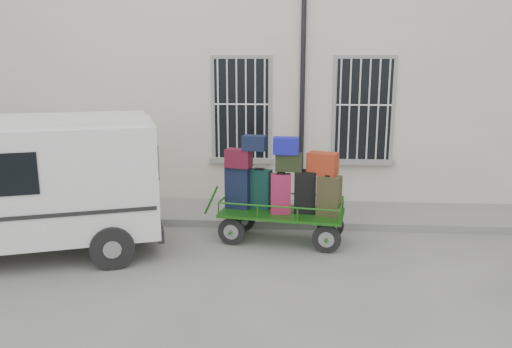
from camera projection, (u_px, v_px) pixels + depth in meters
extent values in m
plane|color=#60615C|center=(248.00, 254.00, 8.73)|extent=(80.00, 80.00, 0.00)
cube|color=beige|center=(265.00, 73.00, 13.42)|extent=(24.00, 5.00, 6.00)
cylinder|color=black|center=(303.00, 84.00, 10.89)|extent=(0.11, 0.11, 5.60)
cube|color=black|center=(242.00, 109.00, 11.16)|extent=(1.20, 0.08, 2.20)
cube|color=gray|center=(242.00, 160.00, 11.40)|extent=(1.45, 0.22, 0.12)
cube|color=black|center=(363.00, 110.00, 10.98)|extent=(1.20, 0.08, 2.20)
cube|color=gray|center=(361.00, 162.00, 11.22)|extent=(1.45, 0.22, 0.12)
cube|color=gray|center=(257.00, 213.00, 10.86)|extent=(24.00, 1.70, 0.15)
cylinder|color=black|center=(232.00, 231.00, 9.12)|extent=(0.51, 0.14, 0.51)
cylinder|color=gray|center=(232.00, 231.00, 9.12)|extent=(0.29, 0.14, 0.28)
cylinder|color=black|center=(242.00, 219.00, 9.85)|extent=(0.51, 0.14, 0.51)
cylinder|color=gray|center=(242.00, 219.00, 9.85)|extent=(0.29, 0.14, 0.28)
cylinder|color=black|center=(326.00, 239.00, 8.73)|extent=(0.51, 0.14, 0.51)
cylinder|color=gray|center=(326.00, 239.00, 8.73)|extent=(0.29, 0.14, 0.28)
cylinder|color=black|center=(330.00, 225.00, 9.46)|extent=(0.51, 0.14, 0.51)
cylinder|color=gray|center=(330.00, 225.00, 9.46)|extent=(0.29, 0.14, 0.28)
cube|color=#1D5C15|center=(282.00, 213.00, 9.22)|extent=(2.37, 1.37, 0.05)
cylinder|color=#1D5C15|center=(211.00, 200.00, 9.50)|extent=(0.30, 0.09, 0.57)
cube|color=black|center=(238.00, 187.00, 9.36)|extent=(0.50, 0.36, 0.79)
cube|color=black|center=(238.00, 166.00, 9.27)|extent=(0.20, 0.15, 0.03)
cube|color=#0C2B2D|center=(259.00, 189.00, 9.36)|extent=(0.50, 0.36, 0.74)
cube|color=black|center=(259.00, 169.00, 9.28)|extent=(0.20, 0.14, 0.03)
cube|color=maroon|center=(281.00, 194.00, 9.03)|extent=(0.37, 0.23, 0.73)
cube|color=black|center=(281.00, 173.00, 8.94)|extent=(0.16, 0.12, 0.03)
cube|color=black|center=(305.00, 192.00, 9.06)|extent=(0.40, 0.28, 0.78)
cube|color=black|center=(305.00, 170.00, 8.97)|extent=(0.17, 0.15, 0.03)
cube|color=#363A1D|center=(329.00, 196.00, 8.89)|extent=(0.47, 0.39, 0.72)
cube|color=black|center=(330.00, 175.00, 8.81)|extent=(0.18, 0.16, 0.03)
cube|color=#4F0F1E|center=(239.00, 158.00, 9.20)|extent=(0.52, 0.38, 0.34)
cube|color=black|center=(289.00, 162.00, 8.99)|extent=(0.49, 0.32, 0.31)
cube|color=maroon|center=(323.00, 164.00, 8.92)|extent=(0.59, 0.48, 0.40)
cube|color=black|center=(254.00, 143.00, 9.03)|extent=(0.45, 0.31, 0.27)
cube|color=navy|center=(286.00, 146.00, 8.89)|extent=(0.46, 0.30, 0.30)
cube|color=silver|center=(15.00, 181.00, 8.37)|extent=(5.00, 3.40, 1.88)
cube|color=silver|center=(9.00, 122.00, 8.15)|extent=(4.75, 3.18, 0.10)
cube|color=black|center=(154.00, 155.00, 8.89)|extent=(0.52, 1.40, 0.58)
cube|color=black|center=(157.00, 220.00, 9.15)|extent=(0.74, 1.86, 0.23)
cube|color=white|center=(159.00, 207.00, 9.11)|extent=(0.18, 0.43, 0.13)
cylinder|color=black|center=(112.00, 247.00, 8.07)|extent=(0.75, 0.45, 0.71)
cylinder|color=black|center=(113.00, 213.00, 9.88)|extent=(0.75, 0.45, 0.71)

